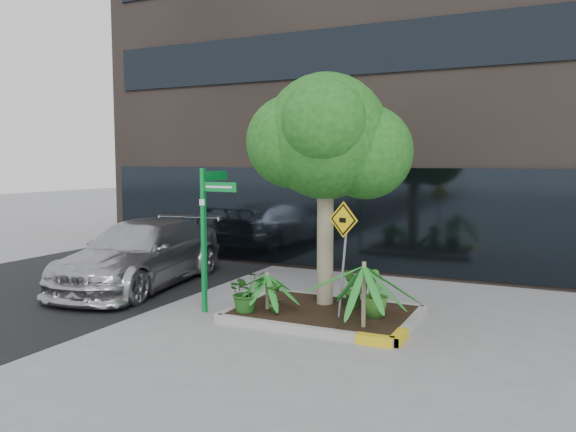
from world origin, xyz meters
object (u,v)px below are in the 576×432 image
at_px(parked_car, 141,254).
at_px(cattle_sign, 343,239).
at_px(tree, 326,137).
at_px(street_sign_post, 208,224).

xyz_separation_m(parked_car, cattle_sign, (5.26, -0.99, 0.77)).
bearing_deg(tree, parked_car, 177.25).
height_order(street_sign_post, cattle_sign, street_sign_post).
distance_m(tree, parked_car, 5.29).
bearing_deg(tree, street_sign_post, -152.81).
distance_m(tree, street_sign_post, 2.76).
height_order(parked_car, cattle_sign, cattle_sign).
height_order(tree, parked_car, tree).
distance_m(parked_car, street_sign_post, 3.07).
relative_size(tree, parked_car, 0.88).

